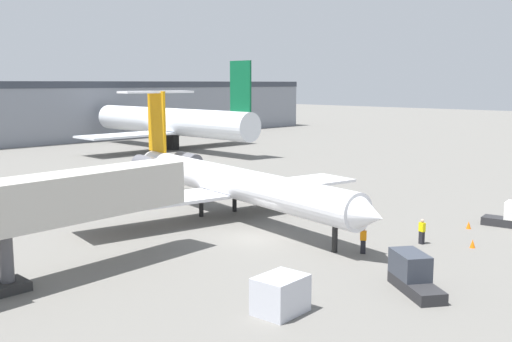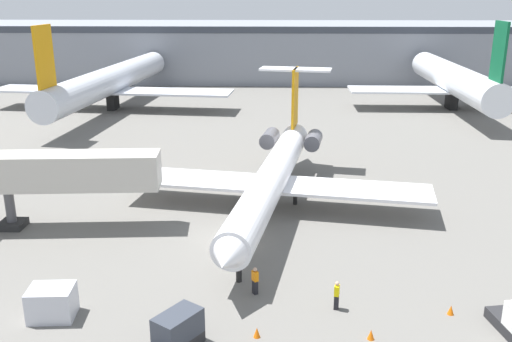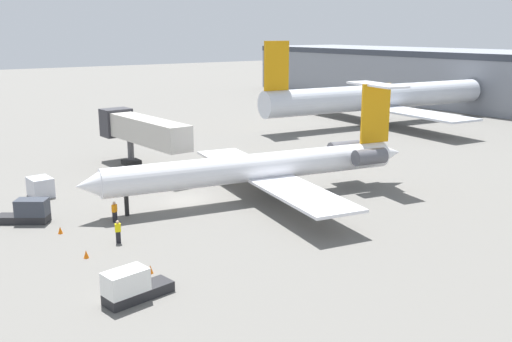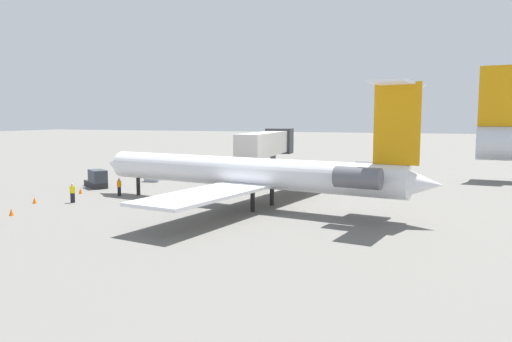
{
  "view_description": "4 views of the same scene",
  "coord_description": "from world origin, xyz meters",
  "views": [
    {
      "loc": [
        -28.88,
        -27.77,
        10.6
      ],
      "look_at": [
        4.34,
        4.5,
        3.72
      ],
      "focal_mm": 41.84,
      "sensor_mm": 36.0,
      "label": 1
    },
    {
      "loc": [
        2.63,
        -36.6,
        16.84
      ],
      "look_at": [
        1.39,
        7.43,
        2.82
      ],
      "focal_mm": 39.59,
      "sensor_mm": 36.0,
      "label": 2
    },
    {
      "loc": [
        43.71,
        -23.0,
        14.71
      ],
      "look_at": [
        3.34,
        5.12,
        2.75
      ],
      "focal_mm": 40.49,
      "sensor_mm": 36.0,
      "label": 3
    },
    {
      "loc": [
        40.13,
        20.83,
        7.41
      ],
      "look_at": [
        0.14,
        5.89,
        2.72
      ],
      "focal_mm": 34.29,
      "sensor_mm": 36.0,
      "label": 4
    }
  ],
  "objects": [
    {
      "name": "regional_jet",
      "position": [
        2.92,
        6.71,
        2.99
      ],
      "size": [
        25.35,
        31.39,
        9.83
      ],
      "color": "white",
      "rests_on": "ground_plane"
    },
    {
      "name": "baggage_tug_lead",
      "position": [
        -2.08,
        -12.97,
        0.84
      ],
      "size": [
        3.44,
        4.08,
        1.9
      ],
      "color": "#262628",
      "rests_on": "ground_plane"
    },
    {
      "name": "traffic_cone_near",
      "position": [
        7.76,
        -11.74,
        0.28
      ],
      "size": [
        0.36,
        0.36,
        0.55
      ],
      "color": "orange",
      "rests_on": "ground_plane"
    },
    {
      "name": "cargo_container_uld",
      "position": [
        -9.12,
        -10.16,
        0.88
      ],
      "size": [
        2.49,
        1.99,
        1.76
      ],
      "color": "silver",
      "rests_on": "ground_plane"
    },
    {
      "name": "ground_crew_loader",
      "position": [
        6.31,
        -8.9,
        0.86
      ],
      "size": [
        0.35,
        0.45,
        1.69
      ],
      "color": "black",
      "rests_on": "ground_plane"
    },
    {
      "name": "traffic_cone_mid",
      "position": [
        1.97,
        -11.72,
        0.28
      ],
      "size": [
        0.36,
        0.36,
        0.55
      ],
      "color": "orange",
      "rests_on": "ground_plane"
    },
    {
      "name": "ground_plane",
      "position": [
        0.0,
        0.0,
        -0.05
      ],
      "size": [
        400.0,
        400.0,
        0.1
      ],
      "primitive_type": "cube",
      "color": "#66635E"
    },
    {
      "name": "jet_bridge",
      "position": [
        -14.42,
        1.99,
        4.3
      ],
      "size": [
        15.82,
        3.96,
        5.99
      ],
      "color": "#B7B2A8",
      "rests_on": "ground_plane"
    },
    {
      "name": "traffic_cone_far",
      "position": [
        12.51,
        -9.29,
        0.28
      ],
      "size": [
        0.36,
        0.36,
        0.55
      ],
      "color": "orange",
      "rests_on": "ground_plane"
    },
    {
      "name": "ground_crew_marshaller",
      "position": [
        1.75,
        -7.36,
        0.86
      ],
      "size": [
        0.44,
        0.48,
        1.69
      ],
      "color": "black",
      "rests_on": "ground_plane"
    }
  ]
}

